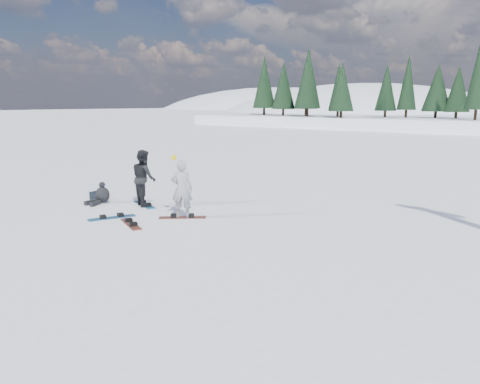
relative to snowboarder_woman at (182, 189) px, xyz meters
name	(u,v)px	position (x,y,z in m)	size (l,w,h in m)	color
ground	(162,219)	(-0.38, -0.51, -0.95)	(420.00, 420.00, 0.00)	white
snowboarder_woman	(182,189)	(0.00, 0.00, 0.00)	(0.82, 0.76, 2.03)	#9D9CA1
snowboarder_man	(144,178)	(-2.42, 0.50, 0.05)	(0.97, 0.76, 2.00)	black
seated_rider	(101,195)	(-3.92, -0.27, -0.65)	(0.67, 0.99, 0.79)	black
gear_bag	(96,196)	(-4.62, -0.02, -0.80)	(0.45, 0.30, 0.30)	black
snowboard_woman	(182,218)	(0.00, 0.00, -0.93)	(1.50, 0.28, 0.03)	brown
snowboard_man	(145,205)	(-2.42, 0.50, -0.93)	(1.50, 0.28, 0.03)	#1C6D9B
snowboard_loose_a	(112,218)	(-1.75, -1.43, -0.93)	(1.50, 0.28, 0.03)	#1D67A0
snowboard_loose_b	(131,224)	(-0.64, -1.56, -0.93)	(1.50, 0.28, 0.03)	maroon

